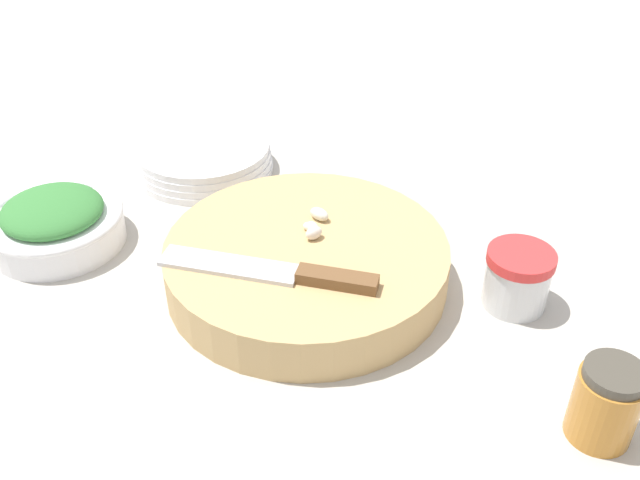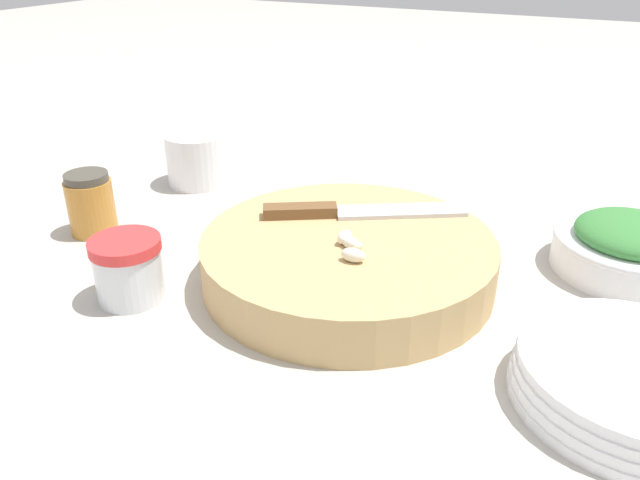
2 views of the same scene
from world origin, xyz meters
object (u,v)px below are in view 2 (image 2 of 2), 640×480
(chef_knife, at_px, (352,211))
(plate_stack, at_px, (634,381))
(cutting_board, at_px, (348,259))
(coffee_mug, at_px, (197,158))
(honey_jar, at_px, (91,204))
(garlic_cloves, at_px, (351,245))
(spice_jar, at_px, (128,269))
(herb_bowl, at_px, (629,246))

(chef_knife, xyz_separation_m, plate_stack, (-0.31, 0.13, -0.04))
(cutting_board, relative_size, plate_stack, 1.61)
(coffee_mug, distance_m, honey_jar, 0.20)
(garlic_cloves, distance_m, spice_jar, 0.23)
(cutting_board, height_order, garlic_cloves, garlic_cloves)
(cutting_board, xyz_separation_m, coffee_mug, (0.33, -0.16, 0.01))
(coffee_mug, bearing_deg, garlic_cloves, 150.99)
(spice_jar, xyz_separation_m, honey_jar, (0.15, -0.10, 0.00))
(herb_bowl, xyz_separation_m, plate_stack, (-0.02, 0.24, -0.01))
(garlic_cloves, xyz_separation_m, spice_jar, (0.20, 0.11, -0.02))
(cutting_board, xyz_separation_m, honey_jar, (0.34, 0.04, 0.01))
(chef_knife, distance_m, coffee_mug, 0.32)
(garlic_cloves, xyz_separation_m, plate_stack, (-0.27, 0.04, -0.04))
(garlic_cloves, height_order, honey_jar, honey_jar)
(chef_knife, relative_size, coffee_mug, 2.02)
(spice_jar, height_order, coffee_mug, coffee_mug)
(cutting_board, bearing_deg, chef_knife, -69.01)
(cutting_board, distance_m, honey_jar, 0.34)
(plate_stack, bearing_deg, chef_knife, -22.25)
(chef_knife, distance_m, plate_stack, 0.34)
(plate_stack, height_order, honey_jar, honey_jar)
(coffee_mug, bearing_deg, herb_bowl, -179.71)
(cutting_board, xyz_separation_m, plate_stack, (-0.29, 0.07, -0.01))
(garlic_cloves, bearing_deg, plate_stack, 170.94)
(plate_stack, bearing_deg, coffee_mug, -20.75)
(coffee_mug, height_order, honey_jar, honey_jar)
(coffee_mug, xyz_separation_m, honey_jar, (0.01, 0.20, 0.00))
(cutting_board, bearing_deg, honey_jar, 6.35)
(garlic_cloves, bearing_deg, herb_bowl, -142.77)
(cutting_board, xyz_separation_m, herb_bowl, (-0.27, -0.17, 0.00))
(chef_knife, height_order, plate_stack, chef_knife)
(garlic_cloves, relative_size, honey_jar, 0.60)
(garlic_cloves, bearing_deg, honey_jar, 1.74)
(garlic_cloves, relative_size, plate_stack, 0.24)
(coffee_mug, distance_m, plate_stack, 0.66)
(herb_bowl, bearing_deg, honey_jar, 18.51)
(chef_knife, height_order, garlic_cloves, garlic_cloves)
(cutting_board, height_order, spice_jar, spice_jar)
(cutting_board, relative_size, chef_knife, 1.48)
(plate_stack, bearing_deg, cutting_board, -13.71)
(cutting_board, bearing_deg, garlic_cloves, 119.82)
(garlic_cloves, relative_size, herb_bowl, 0.29)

